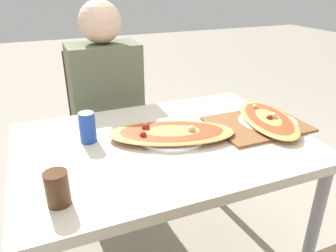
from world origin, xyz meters
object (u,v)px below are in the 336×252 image
Objects in this scene: dining_table at (164,156)px; soda_can at (87,127)px; person_seated at (106,95)px; pizza_main at (172,133)px; pizza_second at (268,119)px; drink_glass at (57,188)px; chair_far_seated at (105,120)px.

dining_table is 9.32× the size of soda_can.
person_seated is 9.86× the size of soda_can.
dining_table is 0.33m from soda_can.
soda_can is at bearing 162.90° from pizza_main.
person_seated is 0.55m from soda_can.
dining_table is 2.37× the size of pizza_second.
dining_table is at bearing -21.22° from soda_can.
pizza_main is 0.34m from soda_can.
soda_can is 1.18× the size of drink_glass.
person_seated is (-0.09, 0.63, 0.08)m from dining_table.
drink_glass reaches higher than dining_table.
pizza_second is (0.50, -0.02, 0.10)m from dining_table.
person_seated is 0.95m from drink_glass.
dining_table is at bearing 98.44° from person_seated.
drink_glass is at bearing 68.98° from person_seated.
pizza_second is (0.59, -0.77, 0.22)m from chair_far_seated.
chair_far_seated is at bearing 73.42° from soda_can.
person_seated is 2.51× the size of pizza_second.
drink_glass reaches higher than pizza_second.
chair_far_seated is at bearing -90.00° from person_seated.
soda_can is at bearing 170.31° from pizza_second.
dining_table is at bearing 177.30° from pizza_second.
chair_far_seated is 8.98× the size of drink_glass.
pizza_second is at bearing 127.50° from chair_far_seated.
pizza_second is at bearing -4.27° from pizza_main.
drink_glass is (-0.15, -0.37, -0.01)m from soda_can.
dining_table is 0.10m from pizza_main.
soda_can reaches higher than pizza_second.
dining_table is 0.64m from person_seated.
person_seated is 2.17× the size of pizza_main.
pizza_main is (0.13, -0.74, 0.22)m from chair_far_seated.
soda_can is (-0.19, -0.64, 0.26)m from chair_far_seated.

